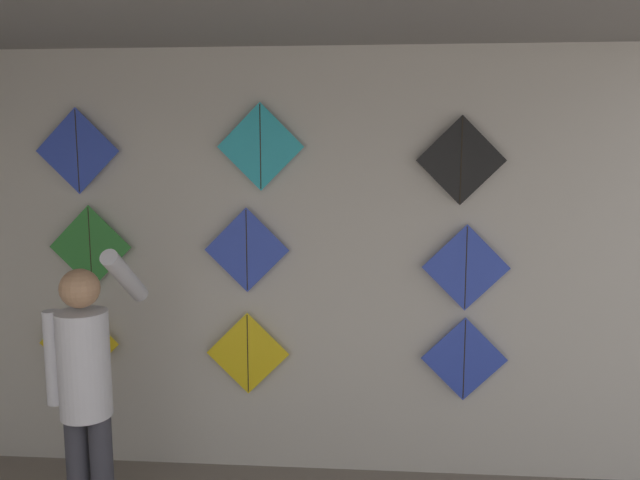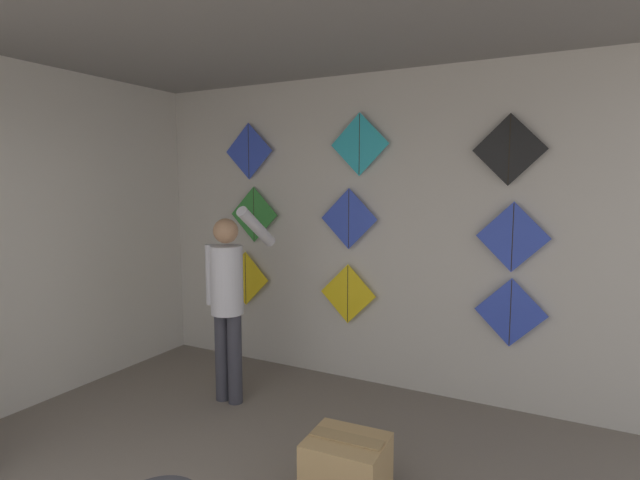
% 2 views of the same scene
% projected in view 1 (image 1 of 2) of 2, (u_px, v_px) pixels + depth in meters
% --- Properties ---
extents(back_panel, '(5.27, 0.06, 2.80)m').
position_uv_depth(back_panel, '(272.00, 266.00, 4.12)').
color(back_panel, beige).
rests_on(back_panel, ground).
extents(shopkeeper, '(0.42, 0.57, 1.66)m').
position_uv_depth(shopkeeper, '(86.00, 383.00, 3.30)').
color(shopkeeper, '#383842').
rests_on(shopkeeper, ground).
extents(kite_0, '(0.55, 0.01, 0.55)m').
position_uv_depth(kite_0, '(79.00, 344.00, 4.20)').
color(kite_0, yellow).
extents(kite_1, '(0.55, 0.01, 0.55)m').
position_uv_depth(kite_1, '(248.00, 353.00, 4.12)').
color(kite_1, yellow).
extents(kite_2, '(0.55, 0.01, 0.55)m').
position_uv_depth(kite_2, '(464.00, 359.00, 4.01)').
color(kite_2, blue).
extents(kite_3, '(0.55, 0.01, 0.55)m').
position_uv_depth(kite_3, '(90.00, 247.00, 4.10)').
color(kite_3, '#338C38').
extents(kite_4, '(0.55, 0.01, 0.55)m').
position_uv_depth(kite_4, '(247.00, 250.00, 4.02)').
color(kite_4, blue).
extents(kite_5, '(0.55, 0.01, 0.55)m').
position_uv_depth(kite_5, '(466.00, 268.00, 3.93)').
color(kite_5, blue).
extents(kite_6, '(0.55, 0.01, 0.55)m').
position_uv_depth(kite_6, '(77.00, 151.00, 4.01)').
color(kite_6, blue).
extents(kite_7, '(0.55, 0.01, 0.55)m').
position_uv_depth(kite_7, '(260.00, 147.00, 3.92)').
color(kite_7, '#28B2C6').
extents(kite_8, '(0.55, 0.01, 0.55)m').
position_uv_depth(kite_8, '(461.00, 160.00, 3.84)').
color(kite_8, black).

